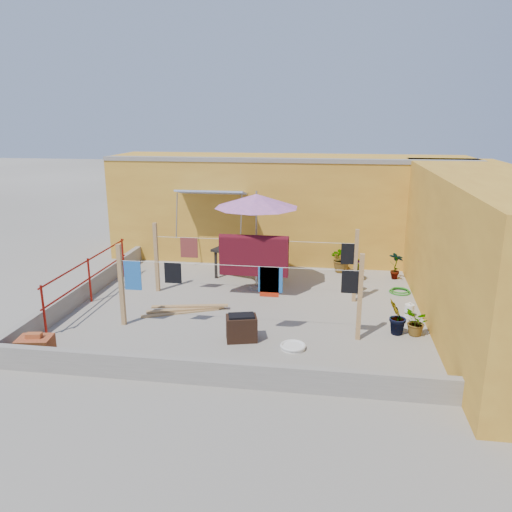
{
  "coord_description": "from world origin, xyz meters",
  "views": [
    {
      "loc": [
        1.86,
        -10.92,
        4.36
      ],
      "look_at": [
        0.15,
        0.3,
        1.19
      ],
      "focal_mm": 35.0,
      "sensor_mm": 36.0,
      "label": 1
    }
  ],
  "objects_px": {
    "plant_back_a": "(342,258)",
    "brick_stack": "(36,348)",
    "patio_umbrella": "(256,201)",
    "white_basin": "(293,346)",
    "water_jug_b": "(359,284)",
    "brazier": "(242,328)",
    "water_jug_a": "(409,310)",
    "outdoor_table": "(246,253)",
    "green_hose": "(400,291)"
  },
  "relations": [
    {
      "from": "green_hose",
      "to": "water_jug_a",
      "type": "bearing_deg",
      "value": -90.0
    },
    {
      "from": "patio_umbrella",
      "to": "green_hose",
      "type": "bearing_deg",
      "value": 3.37
    },
    {
      "from": "outdoor_table",
      "to": "patio_umbrella",
      "type": "bearing_deg",
      "value": -62.73
    },
    {
      "from": "brick_stack",
      "to": "white_basin",
      "type": "distance_m",
      "value": 4.84
    },
    {
      "from": "brick_stack",
      "to": "water_jug_a",
      "type": "relative_size",
      "value": 2.01
    },
    {
      "from": "plant_back_a",
      "to": "green_hose",
      "type": "bearing_deg",
      "value": -47.72
    },
    {
      "from": "water_jug_b",
      "to": "brick_stack",
      "type": "bearing_deg",
      "value": -141.7
    },
    {
      "from": "brick_stack",
      "to": "brazier",
      "type": "xyz_separation_m",
      "value": [
        3.63,
        1.4,
        0.04
      ]
    },
    {
      "from": "water_jug_a",
      "to": "brazier",
      "type": "bearing_deg",
      "value": -153.21
    },
    {
      "from": "brazier",
      "to": "water_jug_b",
      "type": "height_order",
      "value": "brazier"
    },
    {
      "from": "brick_stack",
      "to": "green_hose",
      "type": "xyz_separation_m",
      "value": [
        7.15,
        4.8,
        -0.19
      ]
    },
    {
      "from": "brick_stack",
      "to": "water_jug_b",
      "type": "distance_m",
      "value": 7.78
    },
    {
      "from": "white_basin",
      "to": "water_jug_a",
      "type": "distance_m",
      "value": 3.18
    },
    {
      "from": "brick_stack",
      "to": "water_jug_b",
      "type": "height_order",
      "value": "brick_stack"
    },
    {
      "from": "water_jug_b",
      "to": "green_hose",
      "type": "relative_size",
      "value": 0.69
    },
    {
      "from": "brazier",
      "to": "plant_back_a",
      "type": "relative_size",
      "value": 0.86
    },
    {
      "from": "patio_umbrella",
      "to": "plant_back_a",
      "type": "xyz_separation_m",
      "value": [
        2.25,
        1.82,
        -1.91
      ]
    },
    {
      "from": "patio_umbrella",
      "to": "water_jug_a",
      "type": "distance_m",
      "value": 4.51
    },
    {
      "from": "patio_umbrella",
      "to": "water_jug_a",
      "type": "height_order",
      "value": "patio_umbrella"
    },
    {
      "from": "outdoor_table",
      "to": "white_basin",
      "type": "relative_size",
      "value": 3.9
    },
    {
      "from": "water_jug_a",
      "to": "water_jug_b",
      "type": "distance_m",
      "value": 1.95
    },
    {
      "from": "plant_back_a",
      "to": "patio_umbrella",
      "type": "bearing_deg",
      "value": -141.07
    },
    {
      "from": "green_hose",
      "to": "patio_umbrella",
      "type": "bearing_deg",
      "value": -176.63
    },
    {
      "from": "brazier",
      "to": "water_jug_b",
      "type": "distance_m",
      "value": 4.23
    },
    {
      "from": "patio_umbrella",
      "to": "plant_back_a",
      "type": "distance_m",
      "value": 3.46
    },
    {
      "from": "white_basin",
      "to": "water_jug_a",
      "type": "bearing_deg",
      "value": 39.24
    },
    {
      "from": "outdoor_table",
      "to": "brazier",
      "type": "relative_size",
      "value": 2.85
    },
    {
      "from": "patio_umbrella",
      "to": "brick_stack",
      "type": "height_order",
      "value": "patio_umbrella"
    },
    {
      "from": "brazier",
      "to": "plant_back_a",
      "type": "bearing_deg",
      "value": 67.48
    },
    {
      "from": "patio_umbrella",
      "to": "green_hose",
      "type": "height_order",
      "value": "patio_umbrella"
    },
    {
      "from": "outdoor_table",
      "to": "brazier",
      "type": "distance_m",
      "value": 4.01
    },
    {
      "from": "brazier",
      "to": "plant_back_a",
      "type": "distance_m",
      "value": 5.41
    },
    {
      "from": "brick_stack",
      "to": "water_jug_a",
      "type": "xyz_separation_m",
      "value": [
        7.15,
        3.18,
        -0.08
      ]
    },
    {
      "from": "patio_umbrella",
      "to": "brick_stack",
      "type": "xyz_separation_m",
      "value": [
        -3.45,
        -4.58,
        -2.08
      ]
    },
    {
      "from": "white_basin",
      "to": "green_hose",
      "type": "distance_m",
      "value": 4.39
    },
    {
      "from": "white_basin",
      "to": "water_jug_b",
      "type": "distance_m",
      "value": 3.92
    },
    {
      "from": "brick_stack",
      "to": "plant_back_a",
      "type": "bearing_deg",
      "value": 48.31
    },
    {
      "from": "white_basin",
      "to": "patio_umbrella",
      "type": "bearing_deg",
      "value": 109.91
    },
    {
      "from": "outdoor_table",
      "to": "water_jug_a",
      "type": "xyz_separation_m",
      "value": [
        4.1,
        -2.16,
        -0.61
      ]
    },
    {
      "from": "white_basin",
      "to": "water_jug_b",
      "type": "bearing_deg",
      "value": 68.78
    },
    {
      "from": "patio_umbrella",
      "to": "brick_stack",
      "type": "bearing_deg",
      "value": -126.98
    },
    {
      "from": "patio_umbrella",
      "to": "outdoor_table",
      "type": "height_order",
      "value": "patio_umbrella"
    },
    {
      "from": "water_jug_a",
      "to": "green_hose",
      "type": "bearing_deg",
      "value": 90.0
    },
    {
      "from": "brazier",
      "to": "water_jug_a",
      "type": "height_order",
      "value": "brazier"
    },
    {
      "from": "plant_back_a",
      "to": "brick_stack",
      "type": "bearing_deg",
      "value": -131.69
    },
    {
      "from": "water_jug_b",
      "to": "plant_back_a",
      "type": "distance_m",
      "value": 1.65
    },
    {
      "from": "patio_umbrella",
      "to": "water_jug_b",
      "type": "relative_size",
      "value": 6.87
    },
    {
      "from": "brazier",
      "to": "water_jug_a",
      "type": "xyz_separation_m",
      "value": [
        3.53,
        1.78,
        -0.12
      ]
    },
    {
      "from": "brick_stack",
      "to": "white_basin",
      "type": "xyz_separation_m",
      "value": [
        4.69,
        1.17,
        -0.18
      ]
    },
    {
      "from": "outdoor_table",
      "to": "water_jug_b",
      "type": "relative_size",
      "value": 5.28
    }
  ]
}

